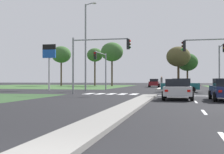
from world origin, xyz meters
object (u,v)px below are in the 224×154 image
object	(u,v)px
traffic_signal_near_left	(94,54)
treeline_second	(95,55)
traffic_signal_near_right	(217,54)
treeline_fourth	(178,57)
car_silver_fifth	(178,89)
traffic_signal_far_right	(221,59)
treeline_third	(112,52)
treeline_fifth	(187,62)
car_teal_near	(180,85)
traffic_signal_far_left	(102,63)
pedestrian_at_median	(162,81)
fuel_price_totem	(49,57)
treeline_near	(61,55)
car_maroon_third	(154,83)
street_lamp_second	(86,43)

from	to	relation	value
traffic_signal_near_left	treeline_second	world-z (taller)	treeline_second
traffic_signal_near_right	treeline_fourth	size ratio (longest dim) A/B	0.61
car_silver_fifth	traffic_signal_far_right	distance (m)	18.20
car_silver_fifth	treeline_third	bearing A→B (deg)	108.79
treeline_third	treeline_fifth	xyz separation A→B (m)	(16.42, 5.25, -2.18)
car_silver_fifth	car_teal_near	bearing A→B (deg)	88.84
car_teal_near	treeline_second	size ratio (longest dim) A/B	0.48
traffic_signal_near_left	traffic_signal_far_left	bearing A→B (deg)	101.14
pedestrian_at_median	fuel_price_totem	world-z (taller)	fuel_price_totem
traffic_signal_near_right	treeline_third	distance (m)	40.95
traffic_signal_near_right	treeline_near	distance (m)	47.58
fuel_price_totem	treeline_near	world-z (taller)	treeline_near
car_maroon_third	treeline_near	world-z (taller)	treeline_near
car_maroon_third	car_silver_fifth	xyz separation A→B (m)	(4.52, -35.77, -0.06)
treeline_fourth	traffic_signal_near_left	bearing A→B (deg)	-101.98
treeline_third	car_maroon_third	bearing A→B (deg)	-33.29
car_silver_fifth	treeline_near	bearing A→B (deg)	122.01
traffic_signal_near_right	treeline_fifth	bearing A→B (deg)	91.78
traffic_signal_far_left	treeline_fifth	size ratio (longest dim) A/B	0.78
car_maroon_third	treeline_fourth	world-z (taller)	treeline_fourth
traffic_signal_far_left	fuel_price_totem	xyz separation A→B (m)	(-6.69, -1.95, 0.83)
car_maroon_third	car_silver_fifth	bearing A→B (deg)	97.21
traffic_signal_near_right	treeline_near	size ratio (longest dim) A/B	0.57
traffic_signal_near_left	traffic_signal_near_right	size ratio (longest dim) A/B	1.11
car_teal_near	pedestrian_at_median	size ratio (longest dim) A/B	2.37
pedestrian_at_median	fuel_price_totem	size ratio (longest dim) A/B	0.30
treeline_fifth	traffic_signal_near_right	bearing A→B (deg)	-88.22
car_silver_fifth	street_lamp_second	xyz separation A→B (m)	(-10.59, 11.69, 4.97)
treeline_third	treeline_fifth	distance (m)	17.38
traffic_signal_far_left	treeline_fifth	xyz separation A→B (m)	(12.01, 31.00, 1.78)
car_silver_fifth	fuel_price_totem	bearing A→B (deg)	138.86
fuel_price_totem	treeline_fourth	world-z (taller)	treeline_fourth
traffic_signal_far_right	treeline_second	world-z (taller)	treeline_second
treeline_fifth	traffic_signal_far_left	bearing A→B (deg)	-111.18
car_maroon_third	treeline_near	size ratio (longest dim) A/B	0.47
treeline_third	traffic_signal_far_left	bearing A→B (deg)	-80.27
fuel_price_totem	treeline_near	bearing A→B (deg)	109.48
traffic_signal_near_right	treeline_fifth	distance (m)	42.02
traffic_signal_near_left	treeline_fifth	bearing A→B (deg)	76.79
traffic_signal_far_right	traffic_signal_far_left	bearing A→B (deg)	-177.62
street_lamp_second	treeline_third	xyz separation A→B (m)	(-3.78, 30.54, 1.88)
traffic_signal_far_left	treeline_second	distance (m)	30.77
traffic_signal_far_right	pedestrian_at_median	distance (m)	11.81
traffic_signal_near_left	treeline_fifth	distance (m)	43.13
traffic_signal_near_left	pedestrian_at_median	distance (m)	20.86
car_maroon_third	street_lamp_second	xyz separation A→B (m)	(-6.07, -24.07, 4.91)
traffic_signal_near_right	treeline_third	size ratio (longest dim) A/B	0.54
traffic_signal_near_left	treeline_near	bearing A→B (deg)	116.90
pedestrian_at_median	treeline_third	xyz separation A→B (m)	(-11.82, 16.68, 6.35)
car_teal_near	traffic_signal_far_left	size ratio (longest dim) A/B	0.74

